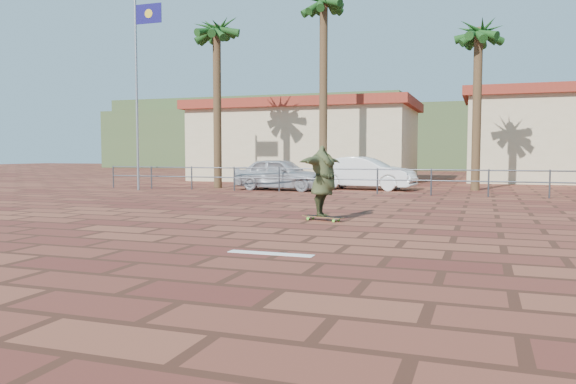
# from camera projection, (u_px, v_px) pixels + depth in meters

# --- Properties ---
(ground) EXTENTS (120.00, 120.00, 0.00)m
(ground) POSITION_uv_depth(u_px,v_px,m) (258.00, 240.00, 10.14)
(ground) COLOR brown
(ground) RESTS_ON ground
(paint_stripe) EXTENTS (1.40, 0.22, 0.01)m
(paint_stripe) POSITION_uv_depth(u_px,v_px,m) (270.00, 253.00, 8.78)
(paint_stripe) COLOR white
(paint_stripe) RESTS_ON ground
(guardrail) EXTENTS (24.06, 0.06, 1.00)m
(guardrail) POSITION_uv_depth(u_px,v_px,m) (377.00, 176.00, 21.40)
(guardrail) COLOR #47494F
(guardrail) RESTS_ON ground
(flagpole) EXTENTS (1.30, 0.10, 8.00)m
(flagpole) POSITION_uv_depth(u_px,v_px,m) (139.00, 79.00, 23.43)
(flagpole) COLOR gray
(flagpole) RESTS_ON ground
(palm_far_left) EXTENTS (2.40, 2.40, 8.25)m
(palm_far_left) POSITION_uv_depth(u_px,v_px,m) (217.00, 34.00, 24.85)
(palm_far_left) COLOR brown
(palm_far_left) RESTS_ON ground
(palm_left) EXTENTS (2.40, 2.40, 9.45)m
(palm_left) POSITION_uv_depth(u_px,v_px,m) (324.00, 8.00, 24.70)
(palm_left) COLOR brown
(palm_left) RESTS_ON ground
(palm_center) EXTENTS (2.40, 2.40, 7.75)m
(palm_center) POSITION_uv_depth(u_px,v_px,m) (479.00, 37.00, 23.15)
(palm_center) COLOR brown
(palm_center) RESTS_ON ground
(building_west) EXTENTS (12.60, 7.60, 4.50)m
(building_west) POSITION_uv_depth(u_px,v_px,m) (306.00, 141.00, 32.68)
(building_west) COLOR beige
(building_west) RESTS_ON ground
(building_east) EXTENTS (10.60, 6.60, 5.00)m
(building_east) POSITION_uv_depth(u_px,v_px,m) (567.00, 135.00, 29.94)
(building_east) COLOR beige
(building_east) RESTS_ON ground
(hill_front) EXTENTS (70.00, 18.00, 6.00)m
(hill_front) POSITION_uv_depth(u_px,v_px,m) (445.00, 139.00, 57.02)
(hill_front) COLOR #384C28
(hill_front) RESTS_ON ground
(hill_back) EXTENTS (35.00, 14.00, 8.00)m
(hill_back) POSITION_uv_depth(u_px,v_px,m) (265.00, 133.00, 69.84)
(hill_back) COLOR #384C28
(hill_back) RESTS_ON ground
(longboard) EXTENTS (1.06, 0.55, 0.10)m
(longboard) POSITION_uv_depth(u_px,v_px,m) (323.00, 217.00, 13.06)
(longboard) COLOR olive
(longboard) RESTS_ON ground
(skateboarder) EXTENTS (0.83, 2.08, 1.65)m
(skateboarder) POSITION_uv_depth(u_px,v_px,m) (323.00, 181.00, 13.00)
(skateboarder) COLOR #383F22
(skateboarder) RESTS_ON longboard
(car_silver) EXTENTS (4.15, 2.04, 1.36)m
(car_silver) POSITION_uv_depth(u_px,v_px,m) (281.00, 174.00, 23.75)
(car_silver) COLOR #A7A9AE
(car_silver) RESTS_ON ground
(car_white) EXTENTS (4.42, 1.97, 1.41)m
(car_white) POSITION_uv_depth(u_px,v_px,m) (365.00, 173.00, 24.14)
(car_white) COLOR white
(car_white) RESTS_ON ground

